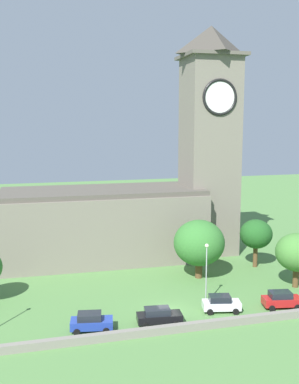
% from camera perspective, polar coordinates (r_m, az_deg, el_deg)
% --- Properties ---
extents(ground_plane, '(200.00, 200.00, 0.00)m').
position_cam_1_polar(ground_plane, '(66.70, -1.68, -9.63)').
color(ground_plane, '#517F42').
extents(church, '(37.01, 13.42, 35.47)m').
position_cam_1_polar(church, '(71.46, -1.06, -0.26)').
color(church, slate).
rests_on(church, ground).
extents(quay_barrier, '(55.10, 0.70, 0.82)m').
position_cam_1_polar(quay_barrier, '(48.59, 4.07, -16.39)').
color(quay_barrier, gray).
rests_on(quay_barrier, ground).
extents(car_blue, '(4.54, 2.87, 1.86)m').
position_cam_1_polar(car_blue, '(48.81, -7.23, -15.64)').
color(car_blue, '#233D9E').
rests_on(car_blue, ground).
extents(car_black, '(4.89, 2.60, 1.72)m').
position_cam_1_polar(car_black, '(49.94, 1.16, -15.07)').
color(car_black, black).
rests_on(car_black, ground).
extents(car_white, '(4.46, 2.79, 1.88)m').
position_cam_1_polar(car_white, '(53.37, 8.84, -13.47)').
color(car_white, silver).
rests_on(car_white, ground).
extents(car_red, '(4.57, 2.79, 1.91)m').
position_cam_1_polar(car_red, '(55.85, 16.01, -12.67)').
color(car_red, red).
rests_on(car_red, ground).
extents(streetlamp_west_mid, '(0.44, 0.44, 7.26)m').
position_cam_1_polar(streetlamp_west_mid, '(53.70, 7.06, -8.89)').
color(streetlamp_west_mid, '#9EA0A5').
rests_on(streetlamp_west_mid, ground).
extents(tree_riverside_east, '(6.87, 6.87, 7.96)m').
position_cam_1_polar(tree_riverside_east, '(62.59, 6.16, -6.29)').
color(tree_riverside_east, brown).
rests_on(tree_riverside_east, ground).
extents(tree_by_tower, '(4.67, 4.67, 7.01)m').
position_cam_1_polar(tree_by_tower, '(68.60, 13.05, -5.11)').
color(tree_by_tower, brown).
rests_on(tree_by_tower, ground).
extents(tree_riverside_west, '(5.39, 5.39, 7.02)m').
position_cam_1_polar(tree_riverside_west, '(61.78, 17.78, -7.14)').
color(tree_riverside_west, brown).
rests_on(tree_riverside_west, ground).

